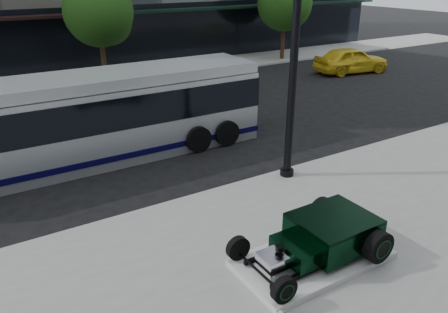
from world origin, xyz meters
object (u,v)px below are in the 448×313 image
hot_rod (325,235)px  yellow_taxi (351,60)px  transit_bus (90,118)px  white_sedan (200,92)px  lamppost (294,60)px

hot_rod → yellow_taxi: 20.34m
transit_bus → white_sedan: size_ratio=2.52×
white_sedan → yellow_taxi: yellow_taxi is taller
transit_bus → hot_rod: bearing=-72.3°
lamppost → white_sedan: (1.49, 8.32, -3.00)m
white_sedan → yellow_taxi: (11.68, 1.49, 0.11)m
yellow_taxi → hot_rod: bearing=141.4°
white_sedan → yellow_taxi: size_ratio=1.01×
yellow_taxi → white_sedan: bearing=106.9°
hot_rod → transit_bus: bearing=107.7°
hot_rod → white_sedan: size_ratio=0.67×
lamppost → transit_bus: bearing=135.1°
lamppost → transit_bus: (-4.70, 4.68, -2.21)m
hot_rod → yellow_taxi: (15.17, 13.55, 0.11)m
transit_bus → white_sedan: transit_bus is taller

